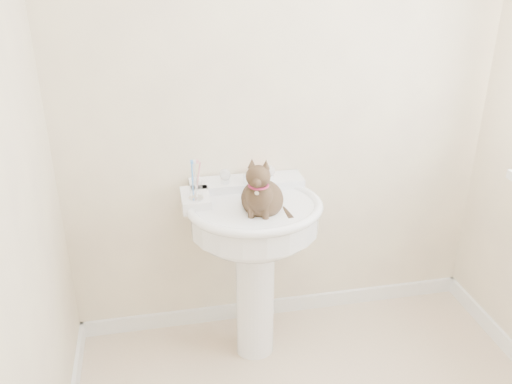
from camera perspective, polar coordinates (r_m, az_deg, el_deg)
wall_back at (r=2.67m, az=2.79°, el=9.51°), size 2.20×0.00×2.50m
baseboard_back at (r=3.20m, az=2.38°, el=-11.86°), size 2.20×0.02×0.09m
pedestal_sink at (r=2.57m, az=-0.19°, el=-4.36°), size 0.65×0.63×0.89m
faucet at (r=2.61m, az=-0.82°, el=1.83°), size 0.28×0.12×0.14m
soap_bar at (r=2.72m, az=0.33°, el=2.15°), size 0.10×0.08×0.03m
toothbrush_cup at (r=2.45m, az=-6.36°, el=0.30°), size 0.07×0.07×0.18m
cat at (r=2.41m, az=0.66°, el=-0.40°), size 0.21×0.26×0.39m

